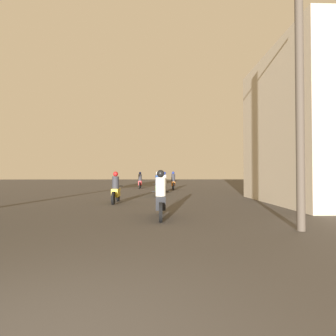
# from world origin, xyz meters

# --- Properties ---
(motorcycle_black) EXTENTS (0.60, 1.98, 1.53)m
(motorcycle_black) POSITION_xyz_m (1.00, 6.51, 0.61)
(motorcycle_black) COLOR black
(motorcycle_black) RESTS_ON ground_plane
(motorcycle_yellow) EXTENTS (0.60, 1.99, 1.51)m
(motorcycle_yellow) POSITION_xyz_m (-1.15, 10.87, 0.60)
(motorcycle_yellow) COLOR black
(motorcycle_yellow) RESTS_ON ground_plane
(motorcycle_green) EXTENTS (0.60, 1.94, 1.54)m
(motorcycle_green) POSITION_xyz_m (0.84, 14.79, 0.63)
(motorcycle_green) COLOR black
(motorcycle_green) RESTS_ON ground_plane
(motorcycle_silver) EXTENTS (0.60, 2.02, 1.54)m
(motorcycle_silver) POSITION_xyz_m (1.31, 17.93, 0.62)
(motorcycle_silver) COLOR black
(motorcycle_silver) RESTS_ON ground_plane
(motorcycle_orange) EXTENTS (0.60, 1.97, 1.58)m
(motorcycle_orange) POSITION_xyz_m (2.12, 20.82, 0.63)
(motorcycle_orange) COLOR black
(motorcycle_orange) RESTS_ON ground_plane
(motorcycle_red) EXTENTS (0.60, 1.87, 1.56)m
(motorcycle_red) POSITION_xyz_m (-0.92, 23.24, 0.62)
(motorcycle_red) COLOR black
(motorcycle_red) RESTS_ON ground_plane
(building_right_near) EXTENTS (5.01, 7.25, 7.22)m
(building_right_near) POSITION_xyz_m (8.61, 10.48, 3.61)
(building_right_near) COLOR beige
(building_right_near) RESTS_ON ground_plane
(utility_pole_near) EXTENTS (1.60, 0.20, 7.91)m
(utility_pole_near) POSITION_xyz_m (4.46, 4.59, 4.12)
(utility_pole_near) COLOR #4C4238
(utility_pole_near) RESTS_ON ground_plane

